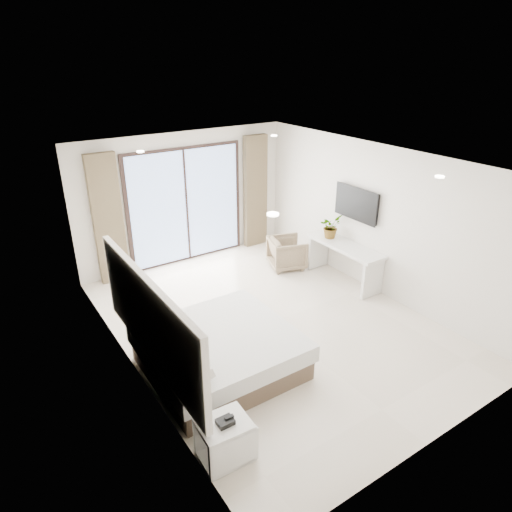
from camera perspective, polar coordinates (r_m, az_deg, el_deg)
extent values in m
plane|color=beige|center=(7.68, 1.90, -8.31)|extent=(6.20, 6.20, 0.00)
cube|color=silver|center=(9.57, -8.88, 7.13)|extent=(4.60, 0.02, 2.70)
cube|color=silver|center=(5.17, 22.78, -10.59)|extent=(4.60, 0.02, 2.70)
cube|color=silver|center=(6.12, -15.80, -3.83)|extent=(0.02, 6.20, 2.70)
cube|color=silver|center=(8.50, 14.81, 4.36)|extent=(0.02, 6.20, 2.70)
cube|color=white|center=(6.62, 2.22, 11.74)|extent=(4.60, 6.20, 0.02)
cube|color=silver|center=(5.75, -13.21, -7.78)|extent=(0.08, 3.00, 1.20)
cube|color=black|center=(8.69, 12.53, 6.43)|extent=(0.06, 1.00, 0.58)
cube|color=black|center=(8.66, 12.35, 6.39)|extent=(0.02, 1.04, 0.62)
cube|color=black|center=(9.59, -8.74, 6.24)|extent=(2.56, 0.04, 2.42)
cube|color=#97B5F1|center=(9.57, -8.66, 6.19)|extent=(2.40, 0.01, 2.30)
cube|color=brown|center=(8.95, -18.02, 4.30)|extent=(0.55, 0.14, 2.50)
cube|color=brown|center=(10.25, -0.08, 8.01)|extent=(0.55, 0.14, 2.50)
cylinder|color=white|center=(4.49, 2.13, 5.23)|extent=(0.12, 0.12, 0.02)
cylinder|color=white|center=(6.31, 21.97, 9.18)|extent=(0.12, 0.12, 0.02)
cylinder|color=white|center=(7.60, -14.26, 12.55)|extent=(0.12, 0.12, 0.02)
cylinder|color=white|center=(8.80, 2.27, 14.80)|extent=(0.12, 0.12, 0.02)
cube|color=brown|center=(6.63, -4.48, -12.78)|extent=(1.92, 1.82, 0.31)
cube|color=silver|center=(6.46, -4.56, -10.81)|extent=(2.00, 1.90, 0.25)
cube|color=white|center=(5.67, -7.40, -14.32)|extent=(0.28, 0.38, 0.14)
cube|color=white|center=(5.97, -9.23, -12.18)|extent=(0.28, 0.38, 0.14)
cube|color=white|center=(6.29, -10.89, -10.20)|extent=(0.28, 0.38, 0.14)
cube|color=white|center=(6.61, -12.34, -8.45)|extent=(0.28, 0.38, 0.14)
cube|color=silver|center=(5.23, -4.03, -20.26)|extent=(0.58, 0.48, 0.05)
cube|color=silver|center=(5.56, -3.89, -23.57)|extent=(0.58, 0.48, 0.05)
cube|color=silver|center=(5.28, -2.77, -23.35)|extent=(0.55, 0.08, 0.45)
cube|color=silver|center=(5.52, -5.07, -20.71)|extent=(0.55, 0.08, 0.45)
cube|color=black|center=(5.18, -3.86, -19.97)|extent=(0.18, 0.14, 0.06)
cube|color=silver|center=(8.83, 11.10, 1.22)|extent=(0.52, 1.66, 0.06)
cube|color=silver|center=(8.53, 14.36, -2.82)|extent=(0.50, 0.06, 0.71)
cube|color=silver|center=(9.47, 7.80, 0.58)|extent=(0.50, 0.06, 0.71)
imported|color=#33662D|center=(9.04, 9.27, 3.37)|extent=(0.53, 0.56, 0.36)
imported|color=#8A785A|center=(9.41, 3.91, 0.56)|extent=(0.82, 0.85, 0.71)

